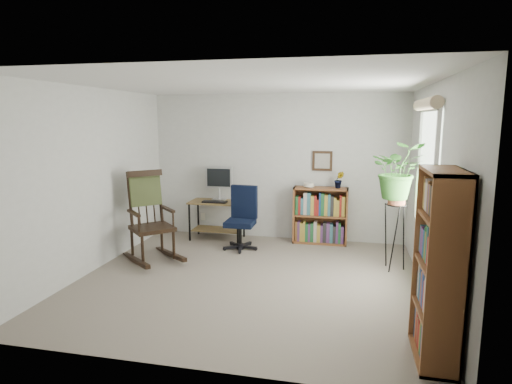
% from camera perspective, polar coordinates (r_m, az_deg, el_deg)
% --- Properties ---
extents(floor, '(4.20, 4.00, 0.00)m').
position_cam_1_polar(floor, '(5.48, -0.91, -11.58)').
color(floor, gray).
rests_on(floor, ground).
extents(ceiling, '(4.20, 4.00, 0.00)m').
position_cam_1_polar(ceiling, '(5.13, -0.99, 14.28)').
color(ceiling, silver).
rests_on(ceiling, ground).
extents(wall_back, '(4.20, 0.00, 2.40)m').
position_cam_1_polar(wall_back, '(7.12, 2.76, 3.31)').
color(wall_back, silver).
rests_on(wall_back, ground).
extents(wall_front, '(4.20, 0.00, 2.40)m').
position_cam_1_polar(wall_front, '(3.29, -9.00, -4.30)').
color(wall_front, silver).
rests_on(wall_front, ground).
extents(wall_left, '(0.00, 4.00, 2.40)m').
position_cam_1_polar(wall_left, '(6.01, -20.84, 1.50)').
color(wall_left, silver).
rests_on(wall_left, ground).
extents(wall_right, '(0.00, 4.00, 2.40)m').
position_cam_1_polar(wall_right, '(5.12, 22.58, 0.07)').
color(wall_right, silver).
rests_on(wall_right, ground).
extents(window, '(0.12, 1.20, 1.50)m').
position_cam_1_polar(window, '(5.38, 21.75, 2.71)').
color(window, white).
rests_on(window, wall_right).
extents(desk, '(0.89, 0.49, 0.64)m').
position_cam_1_polar(desk, '(7.20, -5.20, -3.74)').
color(desk, brown).
rests_on(desk, floor).
extents(monitor, '(0.46, 0.16, 0.56)m').
position_cam_1_polar(monitor, '(7.22, -4.94, 1.16)').
color(monitor, '#AEAEB2').
rests_on(monitor, desk).
extents(keyboard, '(0.40, 0.15, 0.02)m').
position_cam_1_polar(keyboard, '(7.02, -5.54, -1.31)').
color(keyboard, black).
rests_on(keyboard, desk).
extents(office_chair, '(0.59, 0.59, 0.99)m').
position_cam_1_polar(office_chair, '(6.56, -2.14, -3.48)').
color(office_chair, black).
rests_on(office_chair, floor).
extents(rocking_chair, '(1.26, 1.26, 1.29)m').
position_cam_1_polar(rocking_chair, '(6.19, -13.73, -3.12)').
color(rocking_chair, black).
rests_on(rocking_chair, floor).
extents(low_bookshelf, '(0.86, 0.29, 0.91)m').
position_cam_1_polar(low_bookshelf, '(6.98, 8.56, -3.11)').
color(low_bookshelf, brown).
rests_on(low_bookshelf, floor).
extents(tall_bookshelf, '(0.30, 0.70, 1.60)m').
position_cam_1_polar(tall_bookshelf, '(3.84, 23.16, -9.16)').
color(tall_bookshelf, brown).
rests_on(tall_bookshelf, floor).
extents(plant_stand, '(0.32, 0.32, 1.04)m').
position_cam_1_polar(plant_stand, '(5.97, 18.02, -5.06)').
color(plant_stand, black).
rests_on(plant_stand, floor).
extents(spider_plant, '(1.69, 1.88, 1.46)m').
position_cam_1_polar(spider_plant, '(5.79, 18.63, 6.25)').
color(spider_plant, '#326F27').
rests_on(spider_plant, plant_stand).
extents(potted_plant_small, '(0.13, 0.24, 0.11)m').
position_cam_1_polar(potted_plant_small, '(6.88, 11.00, 0.96)').
color(potted_plant_small, '#326F27').
rests_on(potted_plant_small, low_bookshelf).
extents(framed_picture, '(0.32, 0.04, 0.32)m').
position_cam_1_polar(framed_picture, '(6.99, 8.83, 4.11)').
color(framed_picture, black).
rests_on(framed_picture, wall_back).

